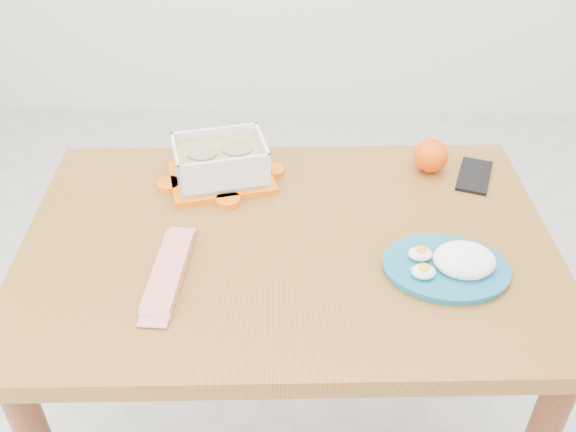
{
  "coord_description": "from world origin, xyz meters",
  "views": [
    {
      "loc": [
        -0.08,
        -1.18,
        1.59
      ],
      "look_at": [
        -0.11,
        -0.17,
        0.81
      ],
      "focal_mm": 40.0,
      "sensor_mm": 36.0,
      "label": 1
    }
  ],
  "objects_px": {
    "food_container": "(221,162)",
    "dining_table": "(288,280)",
    "orange_fruit": "(431,156)",
    "smartphone": "(474,176)",
    "rice_plate": "(452,263)"
  },
  "relations": [
    {
      "from": "orange_fruit",
      "to": "smartphone",
      "type": "xyz_separation_m",
      "value": [
        0.1,
        -0.03,
        -0.04
      ]
    },
    {
      "from": "rice_plate",
      "to": "orange_fruit",
      "type": "bearing_deg",
      "value": 94.76
    },
    {
      "from": "food_container",
      "to": "rice_plate",
      "type": "bearing_deg",
      "value": -47.49
    },
    {
      "from": "rice_plate",
      "to": "smartphone",
      "type": "xyz_separation_m",
      "value": [
        0.11,
        0.32,
        -0.02
      ]
    },
    {
      "from": "dining_table",
      "to": "orange_fruit",
      "type": "relative_size",
      "value": 14.04
    },
    {
      "from": "dining_table",
      "to": "smartphone",
      "type": "relative_size",
      "value": 7.99
    },
    {
      "from": "smartphone",
      "to": "food_container",
      "type": "bearing_deg",
      "value": -159.05
    },
    {
      "from": "food_container",
      "to": "dining_table",
      "type": "bearing_deg",
      "value": -68.31
    },
    {
      "from": "dining_table",
      "to": "rice_plate",
      "type": "height_order",
      "value": "rice_plate"
    },
    {
      "from": "food_container",
      "to": "orange_fruit",
      "type": "bearing_deg",
      "value": -8.82
    },
    {
      "from": "dining_table",
      "to": "rice_plate",
      "type": "distance_m",
      "value": 0.35
    },
    {
      "from": "food_container",
      "to": "rice_plate",
      "type": "relative_size",
      "value": 1.02
    },
    {
      "from": "orange_fruit",
      "to": "rice_plate",
      "type": "height_order",
      "value": "orange_fruit"
    },
    {
      "from": "orange_fruit",
      "to": "rice_plate",
      "type": "relative_size",
      "value": 0.3
    },
    {
      "from": "smartphone",
      "to": "orange_fruit",
      "type": "bearing_deg",
      "value": -177.06
    }
  ]
}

